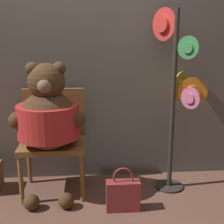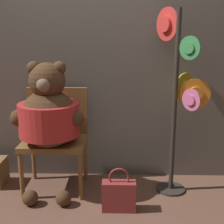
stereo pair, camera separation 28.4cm
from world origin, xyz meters
The scene contains 6 objects.
ground_plane centered at (0.00, 0.00, 0.00)m, with size 14.00×14.00×0.00m, color brown.
wall_back centered at (0.00, 0.76, 1.38)m, with size 8.00×0.10×2.75m.
chair centered at (-0.31, 0.46, 0.55)m, with size 0.60×0.47×0.97m.
teddy_bear centered at (-0.33, 0.30, 0.77)m, with size 0.66×0.59×1.26m.
hat_display_rack centered at (0.86, 0.40, 0.97)m, with size 0.47×0.50×1.72m.
handbag_on_ground centered at (0.31, 0.01, 0.14)m, with size 0.29×0.11×0.39m.
Camera 1 is at (0.03, -2.40, 1.49)m, focal length 50.00 mm.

